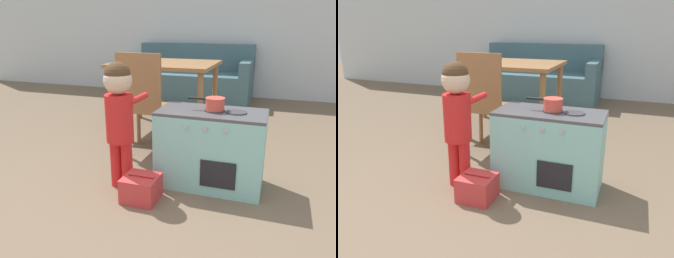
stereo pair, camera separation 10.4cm
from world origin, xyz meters
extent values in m
plane|color=brown|center=(0.00, 0.00, 0.00)|extent=(16.00, 16.00, 0.00)
cube|color=silver|center=(0.00, 4.09, 1.30)|extent=(10.00, 0.06, 2.60)
cube|color=#8CD1CC|center=(0.32, 0.92, 0.26)|extent=(0.73, 0.37, 0.53)
cube|color=#4C4C51|center=(0.32, 0.92, 0.54)|extent=(0.73, 0.37, 0.02)
cylinder|color=#38383D|center=(0.34, 0.92, 0.55)|extent=(0.14, 0.14, 0.01)
cylinder|color=#38383D|center=(0.49, 0.92, 0.55)|extent=(0.14, 0.14, 0.01)
cube|color=black|center=(0.41, 0.73, 0.17)|extent=(0.23, 0.01, 0.18)
cylinder|color=#B2B2B7|center=(0.20, 0.73, 0.48)|extent=(0.03, 0.01, 0.03)
cylinder|color=#B2B2B7|center=(0.32, 0.73, 0.48)|extent=(0.03, 0.01, 0.03)
cylinder|color=#B2B2B7|center=(0.45, 0.73, 0.48)|extent=(0.03, 0.01, 0.03)
cylinder|color=#E04C3D|center=(0.34, 0.92, 0.60)|extent=(0.13, 0.13, 0.08)
cylinder|color=#E04C3D|center=(0.34, 0.92, 0.63)|extent=(0.13, 0.13, 0.01)
cylinder|color=black|center=(0.22, 0.92, 0.63)|extent=(0.12, 0.02, 0.02)
cylinder|color=red|center=(-0.30, 0.68, 0.17)|extent=(0.08, 0.08, 0.34)
cylinder|color=red|center=(-0.21, 0.68, 0.17)|extent=(0.08, 0.08, 0.34)
cylinder|color=red|center=(-0.26, 0.68, 0.50)|extent=(0.19, 0.19, 0.32)
sphere|color=beige|center=(-0.26, 0.68, 0.76)|extent=(0.19, 0.19, 0.19)
sphere|color=#4C331E|center=(-0.26, 0.68, 0.79)|extent=(0.17, 0.17, 0.17)
cylinder|color=red|center=(-0.34, 0.81, 0.62)|extent=(0.04, 0.26, 0.04)
cylinder|color=red|center=(-0.17, 0.81, 0.62)|extent=(0.04, 0.26, 0.04)
cube|color=#D13838|center=(-0.05, 0.55, 0.08)|extent=(0.23, 0.22, 0.16)
cylinder|color=#D13838|center=(-0.05, 0.55, 0.17)|extent=(0.18, 0.02, 0.02)
cube|color=olive|center=(-0.41, 2.05, 0.71)|extent=(1.04, 0.82, 0.03)
cylinder|color=olive|center=(-0.87, 1.70, 0.35)|extent=(0.06, 0.06, 0.69)
cylinder|color=olive|center=(0.05, 1.70, 0.35)|extent=(0.06, 0.06, 0.69)
cylinder|color=olive|center=(-0.87, 2.39, 0.35)|extent=(0.06, 0.06, 0.69)
cylinder|color=olive|center=(0.05, 2.39, 0.35)|extent=(0.06, 0.06, 0.69)
cube|color=olive|center=(-0.34, 1.37, 0.41)|extent=(0.39, 0.39, 0.03)
cube|color=olive|center=(-0.34, 1.19, 0.66)|extent=(0.39, 0.02, 0.46)
cylinder|color=olive|center=(-0.50, 1.20, 0.20)|extent=(0.04, 0.04, 0.40)
cylinder|color=olive|center=(-0.17, 1.20, 0.20)|extent=(0.04, 0.04, 0.40)
cylinder|color=olive|center=(-0.50, 1.53, 0.20)|extent=(0.04, 0.04, 0.40)
cylinder|color=olive|center=(-0.17, 1.53, 0.20)|extent=(0.04, 0.04, 0.40)
cube|color=#426670|center=(-0.55, 3.59, 0.21)|extent=(1.80, 0.84, 0.42)
cube|color=#426670|center=(-0.55, 3.91, 0.62)|extent=(1.80, 0.20, 0.40)
cube|color=#426670|center=(-1.38, 3.59, 0.52)|extent=(0.14, 0.84, 0.20)
cube|color=#426670|center=(0.28, 3.59, 0.52)|extent=(0.14, 0.84, 0.20)
camera|label=1|loc=(0.74, -1.20, 1.10)|focal=35.00mm
camera|label=2|loc=(0.84, -1.17, 1.10)|focal=35.00mm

